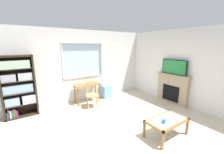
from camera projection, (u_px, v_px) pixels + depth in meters
ground at (123, 128)px, 3.84m from camera, size 6.36×6.07×0.02m
wall_back_with_window at (83, 67)px, 5.60m from camera, size 5.36×0.15×2.71m
wall_right at (185, 68)px, 5.05m from camera, size 0.12×5.27×2.71m
bookshelf at (18, 85)px, 4.28m from camera, size 0.90×0.38×1.87m
desk_under_window at (87, 87)px, 5.46m from camera, size 0.97×0.44×0.70m
wooden_chair at (92, 94)px, 5.04m from camera, size 0.53×0.52×0.90m
plastic_drawer_unit at (106, 91)px, 6.04m from camera, size 0.35×0.40×0.51m
fireplace at (172, 89)px, 5.39m from camera, size 0.26×1.29×1.10m
tv at (174, 67)px, 5.21m from camera, size 0.06×0.96×0.54m
coffee_table at (167, 122)px, 3.42m from camera, size 1.00×0.57×0.43m
sippy_cup at (164, 121)px, 3.24m from camera, size 0.07×0.07×0.09m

